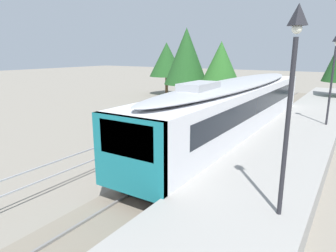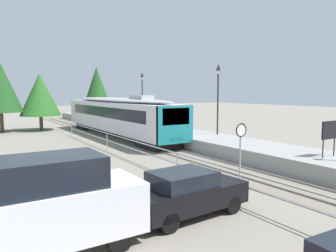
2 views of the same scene
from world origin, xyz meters
name	(u,v)px [view 1 (image 1 of 2)]	position (x,y,z in m)	size (l,w,h in m)	color
ground_plane	(145,155)	(-3.00, 22.00, 0.00)	(160.00, 160.00, 0.00)	gray
track_rails	(197,166)	(0.00, 22.00, 0.03)	(3.20, 60.00, 0.14)	slate
commuter_train	(236,106)	(0.00, 26.80, 2.15)	(2.82, 19.77, 3.74)	silver
station_platform	(269,172)	(3.25, 22.00, 0.45)	(3.90, 60.00, 0.90)	#999691
platform_lamp_mid_platform	(292,75)	(4.48, 18.03, 4.62)	(0.34, 0.34, 5.35)	#232328
platform_lamp_far_end	(334,62)	(4.48, 30.31, 4.62)	(0.34, 0.34, 5.35)	#232328
tree_behind_carpark	(186,56)	(-8.68, 36.40, 4.78)	(4.34, 4.34, 7.48)	brown
tree_behind_station_far	(221,67)	(-4.91, 36.02, 3.87)	(4.27, 4.27, 6.14)	brown
tree_distant_centre	(167,60)	(-14.48, 41.86, 4.31)	(4.22, 4.22, 6.36)	brown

